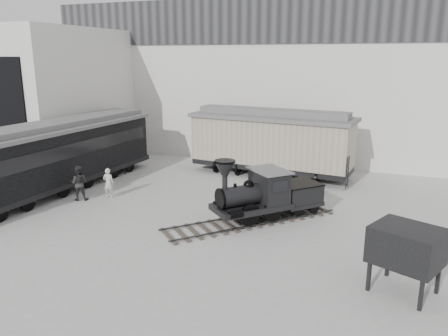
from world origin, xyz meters
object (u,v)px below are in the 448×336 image
at_px(visitor_a, 108,183).
at_px(visitor_b, 79,183).
at_px(coal_hopper, 406,251).
at_px(passenger_coach, 66,154).
at_px(boxcar, 271,141).
at_px(locomotive, 264,197).

distance_m(visitor_a, visitor_b, 1.48).
distance_m(visitor_a, coal_hopper, 15.04).
relative_size(passenger_coach, visitor_a, 8.46).
xyz_separation_m(boxcar, visitor_a, (-6.81, -7.42, -1.37)).
relative_size(locomotive, visitor_a, 4.51).
bearing_deg(passenger_coach, locomotive, -0.90).
relative_size(passenger_coach, coal_hopper, 5.46).
bearing_deg(locomotive, visitor_a, -138.58).
bearing_deg(visitor_a, boxcar, -143.80).
relative_size(boxcar, visitor_b, 5.65).
distance_m(passenger_coach, visitor_b, 2.77).
height_order(locomotive, coal_hopper, locomotive).
relative_size(boxcar, passenger_coach, 0.77).
height_order(passenger_coach, coal_hopper, passenger_coach).
distance_m(locomotive, coal_hopper, 7.38).
distance_m(passenger_coach, visitor_a, 3.49).
distance_m(visitor_b, coal_hopper, 15.93).
bearing_deg(boxcar, visitor_b, -127.42).
xyz_separation_m(visitor_a, coal_hopper, (14.23, -4.86, 0.61)).
distance_m(locomotive, passenger_coach, 11.73).
distance_m(locomotive, boxcar, 7.95).
xyz_separation_m(boxcar, passenger_coach, (-10.01, -6.70, -0.20)).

